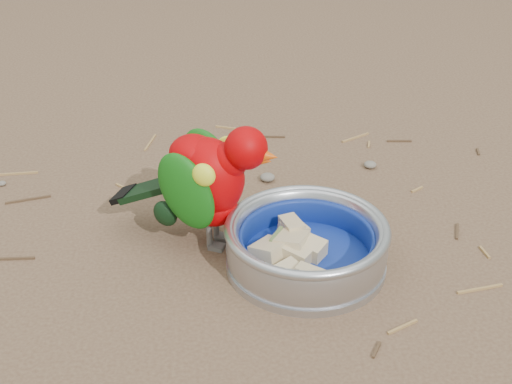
{
  "coord_description": "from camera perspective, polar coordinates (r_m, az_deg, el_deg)",
  "views": [
    {
      "loc": [
        -0.0,
        -0.68,
        0.53
      ],
      "look_at": [
        0.04,
        0.09,
        0.08
      ],
      "focal_mm": 50.0,
      "sensor_mm": 36.0,
      "label": 1
    }
  ],
  "objects": [
    {
      "name": "ground_debris",
      "position": [
        0.87,
        -1.77,
        -6.63
      ],
      "size": [
        0.9,
        0.8,
        0.01
      ],
      "primitive_type": null,
      "color": "#9C7643",
      "rests_on": "ground"
    },
    {
      "name": "ground",
      "position": [
        0.86,
        -2.41,
        -7.55
      ],
      "size": [
        60.0,
        60.0,
        0.0
      ],
      "primitive_type": "plane",
      "color": "brown"
    },
    {
      "name": "food_bowl",
      "position": [
        0.89,
        4.01,
        -5.54
      ],
      "size": [
        0.2,
        0.2,
        0.02
      ],
      "primitive_type": "cylinder",
      "color": "#B2B2BA",
      "rests_on": "ground"
    },
    {
      "name": "fruit_wedges",
      "position": [
        0.88,
        4.06,
        -4.32
      ],
      "size": [
        0.12,
        0.12,
        0.03
      ],
      "primitive_type": null,
      "color": "#CDB586",
      "rests_on": "food_bowl"
    },
    {
      "name": "lory_parrot",
      "position": [
        0.89,
        -3.83,
        0.38
      ],
      "size": [
        0.23,
        0.17,
        0.17
      ],
      "primitive_type": null,
      "rotation": [
        0.0,
        0.0,
        -1.96
      ],
      "color": "#B10003",
      "rests_on": "ground"
    },
    {
      "name": "bowl_wall",
      "position": [
        0.87,
        4.08,
        -3.94
      ],
      "size": [
        0.2,
        0.2,
        0.04
      ],
      "primitive_type": null,
      "color": "#B2B2BA",
      "rests_on": "food_bowl"
    }
  ]
}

